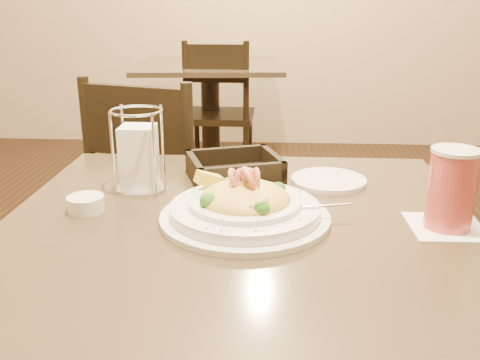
# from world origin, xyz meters

# --- Properties ---
(main_table) EXTENTS (0.90, 0.90, 0.77)m
(main_table) POSITION_xyz_m (0.00, 0.00, 0.52)
(main_table) COLOR black
(main_table) RESTS_ON ground
(background_table) EXTENTS (0.96, 0.96, 0.77)m
(background_table) POSITION_xyz_m (-0.35, 2.55, 0.52)
(background_table) COLOR black
(background_table) RESTS_ON ground
(dining_chair_near) EXTENTS (0.52, 0.52, 0.93)m
(dining_chair_near) POSITION_xyz_m (-0.33, 0.83, 0.50)
(dining_chair_near) COLOR black
(dining_chair_near) RESTS_ON ground
(dining_chair_far) EXTENTS (0.43, 0.43, 0.93)m
(dining_chair_far) POSITION_xyz_m (-0.27, 2.38, 0.50)
(dining_chair_far) COLOR black
(dining_chair_far) RESTS_ON ground
(pasta_bowl) EXTENTS (0.36, 0.32, 0.10)m
(pasta_bowl) POSITION_xyz_m (0.01, 0.02, 0.80)
(pasta_bowl) COLOR white
(pasta_bowl) RESTS_ON main_table
(drink_glass) EXTENTS (0.13, 0.13, 0.15)m
(drink_glass) POSITION_xyz_m (0.38, 0.01, 0.84)
(drink_glass) COLOR white
(drink_glass) RESTS_ON main_table
(bread_basket) EXTENTS (0.24, 0.22, 0.06)m
(bread_basket) POSITION_xyz_m (-0.03, 0.26, 0.79)
(bread_basket) COLOR black
(bread_basket) RESTS_ON main_table
(napkin_caddy) EXTENTS (0.11, 0.11, 0.18)m
(napkin_caddy) POSITION_xyz_m (-0.23, 0.18, 0.84)
(napkin_caddy) COLOR silver
(napkin_caddy) RESTS_ON main_table
(side_plate) EXTENTS (0.19, 0.19, 0.01)m
(side_plate) POSITION_xyz_m (0.19, 0.25, 0.77)
(side_plate) COLOR white
(side_plate) RESTS_ON main_table
(butter_ramekin) EXTENTS (0.09, 0.09, 0.03)m
(butter_ramekin) POSITION_xyz_m (-0.30, 0.05, 0.78)
(butter_ramekin) COLOR white
(butter_ramekin) RESTS_ON main_table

